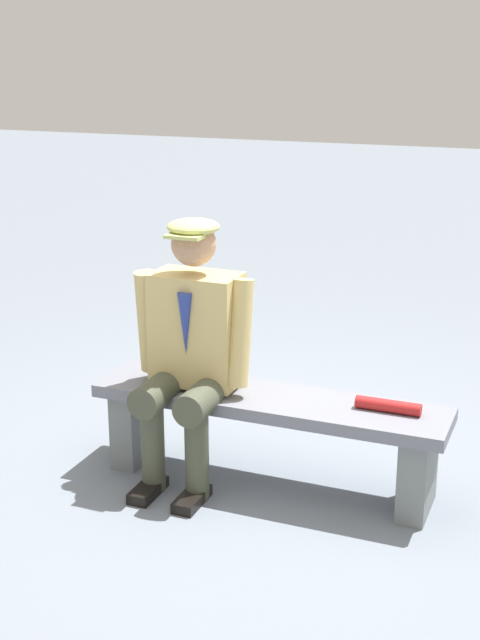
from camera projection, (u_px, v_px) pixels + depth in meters
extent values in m
plane|color=slate|center=(268.00, 482.00, 4.20)|extent=(30.00, 30.00, 0.00)
cube|color=slate|center=(269.00, 402.00, 4.08)|extent=(1.66, 0.38, 0.06)
cube|color=slate|center=(418.00, 471.00, 3.89)|extent=(0.13, 0.32, 0.39)
cube|color=slate|center=(136.00, 423.00, 4.39)|extent=(0.13, 0.32, 0.39)
cube|color=tan|center=(197.00, 329.00, 4.11)|extent=(0.41, 0.24, 0.53)
cylinder|color=#1E2338|center=(196.00, 280.00, 4.04)|extent=(0.22, 0.22, 0.06)
cone|color=navy|center=(185.00, 324.00, 3.99)|extent=(0.07, 0.07, 0.29)
sphere|color=tan|center=(194.00, 244.00, 3.97)|extent=(0.21, 0.21, 0.21)
ellipsoid|color=#B8BE69|center=(193.00, 227.00, 3.95)|extent=(0.24, 0.24, 0.07)
cube|color=#B8BE69|center=(185.00, 236.00, 3.88)|extent=(0.17, 0.09, 0.02)
cylinder|color=#434736|center=(208.00, 395.00, 4.03)|extent=(0.15, 0.45, 0.15)
cylinder|color=#434736|center=(197.00, 452.00, 3.99)|extent=(0.11, 0.11, 0.46)
cube|color=black|center=(192.00, 499.00, 3.99)|extent=(0.10, 0.24, 0.05)
cylinder|color=tan|center=(240.00, 333.00, 3.99)|extent=(0.11, 0.17, 0.50)
cylinder|color=#434736|center=(164.00, 388.00, 4.11)|extent=(0.15, 0.45, 0.15)
cylinder|color=#434736|center=(153.00, 444.00, 4.07)|extent=(0.11, 0.11, 0.46)
cube|color=black|center=(148.00, 490.00, 4.07)|extent=(0.10, 0.24, 0.05)
cylinder|color=tan|center=(148.00, 322.00, 4.15)|extent=(0.11, 0.16, 0.50)
cylinder|color=#B21E1E|center=(388.00, 406.00, 3.88)|extent=(0.29, 0.06, 0.06)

